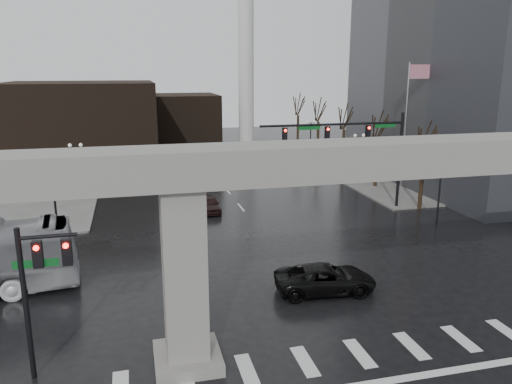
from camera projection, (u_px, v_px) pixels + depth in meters
ground at (350, 341)px, 21.60m from camera, size 160.00×160.00×0.00m
sidewalk_ne at (422, 163)px, 61.59m from camera, size 28.00×36.00×0.15m
elevated_guideway at (386, 185)px, 20.24m from camera, size 48.00×2.60×8.70m
building_far_left at (83, 127)px, 56.64m from camera, size 16.00×14.00×10.00m
building_far_mid at (180, 124)px, 69.12m from camera, size 10.00×10.00×8.00m
smokestack at (246, 53)px, 63.10m from camera, size 3.60×3.60×30.00m
signal_mast_arm at (358, 141)px, 40.01m from camera, size 12.12×0.43×8.00m
signal_left_pole at (39, 277)px, 18.21m from camera, size 2.30×0.30×6.00m
flagpole_assembly at (409, 114)px, 44.10m from camera, size 2.06×0.12×12.00m
lamp_right_0 at (441, 179)px, 37.12m from camera, size 1.22×0.32×5.11m
lamp_right_1 at (359, 150)px, 50.30m from camera, size 1.22×0.32×5.11m
lamp_right_2 at (311, 133)px, 63.48m from camera, size 1.22×0.32×5.11m
lamp_left_0 at (55, 202)px, 30.77m from camera, size 1.22×0.32×5.11m
lamp_left_1 at (77, 162)px, 43.95m from camera, size 1.22×0.32×5.11m
lamp_left_2 at (89, 140)px, 57.13m from camera, size 1.22×0.32×5.11m
tree_right_0 at (422, 176)px, 41.31m from camera, size 1.09×1.58×7.50m
tree_right_1 at (377, 159)px, 48.83m from camera, size 1.09×1.61×7.67m
tree_right_2 at (344, 146)px, 56.34m from camera, size 1.10×1.63×7.85m
tree_right_3 at (318, 137)px, 63.86m from camera, size 1.11×1.66×8.02m
tree_right_4 at (298, 129)px, 71.38m from camera, size 1.12×1.69×8.19m
pickup_truck at (325, 279)px, 26.18m from camera, size 5.52×2.94×1.48m
far_car at (210, 204)px, 40.93m from camera, size 1.57×3.82×1.30m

